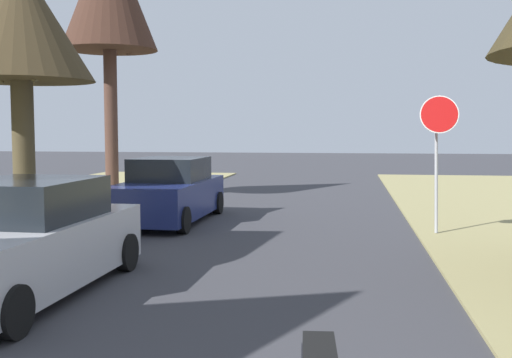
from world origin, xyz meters
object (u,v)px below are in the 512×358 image
at_px(stop_sign_far, 438,134).
at_px(parked_sedan_navy, 168,192).
at_px(parked_sedan_silver, 22,242).
at_px(street_tree_left_mid_b, 20,24).

xyz_separation_m(stop_sign_far, parked_sedan_navy, (-6.27, 1.09, -1.45)).
bearing_deg(parked_sedan_silver, stop_sign_far, 42.54).
bearing_deg(parked_sedan_navy, stop_sign_far, -9.83).
xyz_separation_m(parked_sedan_silver, parked_sedan_navy, (0.03, 6.87, 0.00)).
bearing_deg(street_tree_left_mid_b, parked_sedan_silver, -61.35).
distance_m(parked_sedan_silver, parked_sedan_navy, 6.87).
height_order(street_tree_left_mid_b, parked_sedan_silver, street_tree_left_mid_b).
relative_size(street_tree_left_mid_b, parked_sedan_silver, 1.34).
height_order(stop_sign_far, parked_sedan_silver, stop_sign_far).
height_order(stop_sign_far, street_tree_left_mid_b, street_tree_left_mid_b).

